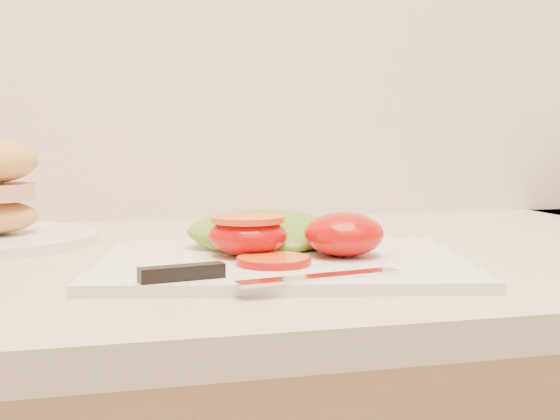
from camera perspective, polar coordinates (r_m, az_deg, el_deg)
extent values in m
cube|color=beige|center=(0.94, 21.59, -3.12)|extent=(3.92, 0.65, 0.03)
cube|color=silver|center=(0.68, 0.20, -4.30)|extent=(0.39, 0.32, 0.01)
ellipsoid|color=#BE0B01|center=(0.68, 5.21, -1.96)|extent=(0.08, 0.08, 0.04)
ellipsoid|color=#BE0B01|center=(0.69, -2.63, -2.10)|extent=(0.08, 0.08, 0.04)
cylinder|color=red|center=(0.68, -2.64, -0.73)|extent=(0.07, 0.07, 0.01)
cylinder|color=orange|center=(0.64, -0.53, -4.13)|extent=(0.07, 0.07, 0.01)
ellipsoid|color=olive|center=(0.74, -1.12, -1.76)|extent=(0.17, 0.12, 0.03)
ellipsoid|color=olive|center=(0.75, 2.18, -1.91)|extent=(0.12, 0.09, 0.03)
cube|color=silver|center=(0.57, 3.30, -5.47)|extent=(0.15, 0.05, 0.00)
cube|color=black|center=(0.57, -7.98, -5.06)|extent=(0.07, 0.03, 0.01)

